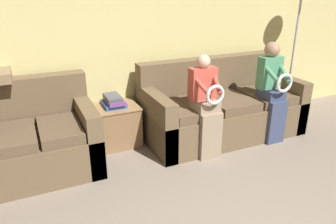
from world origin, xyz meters
name	(u,v)px	position (x,y,z in m)	size (l,w,h in m)	color
wall_back	(147,36)	(0.00, 3.08, 1.27)	(7.49, 0.06, 2.55)	#DBCC7F
couch_main	(221,109)	(0.81, 2.53, 0.34)	(2.07, 0.92, 0.98)	brown
couch_side	(16,145)	(-1.67, 2.58, 0.34)	(1.62, 0.91, 0.96)	brown
child_left_seated	(206,103)	(0.34, 2.14, 0.64)	(0.32, 0.37, 1.17)	gray
child_right_seated	(273,88)	(1.29, 2.15, 0.69)	(0.30, 0.38, 1.24)	#384260
side_shelf	(115,125)	(-0.55, 2.79, 0.26)	(0.57, 0.47, 0.51)	olive
book_stack	(114,101)	(-0.55, 2.79, 0.57)	(0.26, 0.33, 0.14)	#33569E
floor_lamp	(300,7)	(2.13, 2.71, 1.58)	(0.33, 0.33, 1.86)	#2D2B28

